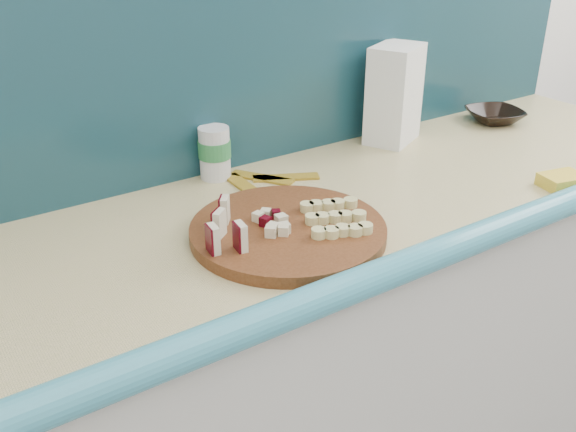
% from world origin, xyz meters
% --- Properties ---
extents(kitchen_counter, '(2.20, 0.63, 0.91)m').
position_xyz_m(kitchen_counter, '(0.10, 1.50, 0.46)').
color(kitchen_counter, beige).
rests_on(kitchen_counter, ground).
extents(backsplash, '(2.20, 0.02, 0.50)m').
position_xyz_m(backsplash, '(0.10, 1.79, 1.16)').
color(backsplash, teal).
rests_on(backsplash, kitchen_counter).
extents(cutting_board, '(0.50, 0.50, 0.02)m').
position_xyz_m(cutting_board, '(-0.04, 1.41, 0.92)').
color(cutting_board, '#49240F').
rests_on(cutting_board, kitchen_counter).
extents(apple_wedges, '(0.10, 0.15, 0.05)m').
position_xyz_m(apple_wedges, '(-0.17, 1.43, 0.96)').
color(apple_wedges, beige).
rests_on(apple_wedges, cutting_board).
extents(apple_chunks, '(0.06, 0.06, 0.02)m').
position_xyz_m(apple_chunks, '(-0.06, 1.42, 0.94)').
color(apple_chunks, beige).
rests_on(apple_chunks, cutting_board).
extents(banana_slices, '(0.16, 0.17, 0.02)m').
position_xyz_m(banana_slices, '(0.05, 1.37, 0.94)').
color(banana_slices, '#D3CA80').
rests_on(banana_slices, cutting_board).
extents(brown_bowl, '(0.20, 0.20, 0.04)m').
position_xyz_m(brown_bowl, '(0.85, 1.66, 0.93)').
color(brown_bowl, black).
rests_on(brown_bowl, kitchen_counter).
extents(flour_bag, '(0.18, 0.16, 0.25)m').
position_xyz_m(flour_bag, '(0.50, 1.71, 1.04)').
color(flour_bag, white).
rests_on(flour_bag, kitchen_counter).
extents(canister, '(0.08, 0.08, 0.12)m').
position_xyz_m(canister, '(-0.02, 1.75, 0.97)').
color(canister, silver).
rests_on(canister, kitchen_counter).
extents(sponge, '(0.11, 0.09, 0.03)m').
position_xyz_m(sponge, '(0.61, 1.26, 0.92)').
color(sponge, yellow).
rests_on(sponge, kitchen_counter).
extents(banana_peel, '(0.20, 0.17, 0.01)m').
position_xyz_m(banana_peel, '(0.06, 1.66, 0.91)').
color(banana_peel, gold).
rests_on(banana_peel, kitchen_counter).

